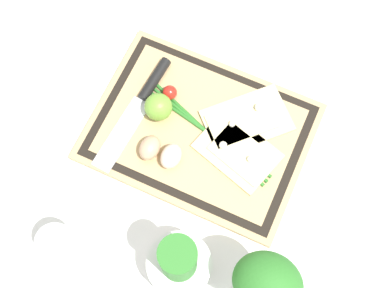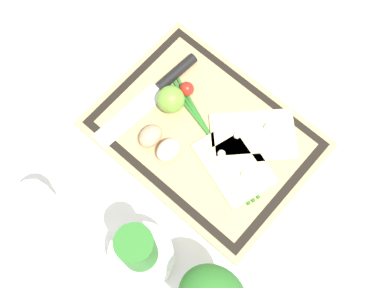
{
  "view_description": "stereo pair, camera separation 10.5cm",
  "coord_description": "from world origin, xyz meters",
  "px_view_note": "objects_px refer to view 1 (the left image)",
  "views": [
    {
      "loc": [
        -0.15,
        0.36,
        1.03
      ],
      "look_at": [
        0.0,
        0.04,
        0.04
      ],
      "focal_mm": 50.0,
      "sensor_mm": 36.0,
      "label": 1
    },
    {
      "loc": [
        -0.24,
        0.31,
        1.03
      ],
      "look_at": [
        0.0,
        0.04,
        0.04
      ],
      "focal_mm": 50.0,
      "sensor_mm": 36.0,
      "label": 2
    }
  ],
  "objects_px": {
    "pizza_slice_far": "(238,152)",
    "sauce_jar": "(61,246)",
    "pizza_slice_near": "(246,120)",
    "cherry_tomato_red": "(170,93)",
    "herb_glass": "(264,286)",
    "egg_pink": "(171,156)",
    "herb_pot": "(179,264)",
    "knife": "(145,95)",
    "lime": "(158,108)",
    "egg_brown": "(150,148)"
  },
  "relations": [
    {
      "from": "pizza_slice_far",
      "to": "sauce_jar",
      "type": "bearing_deg",
      "value": 54.06
    },
    {
      "from": "pizza_slice_far",
      "to": "pizza_slice_near",
      "type": "bearing_deg",
      "value": -79.9
    },
    {
      "from": "cherry_tomato_red",
      "to": "herb_glass",
      "type": "distance_m",
      "value": 0.43
    },
    {
      "from": "egg_pink",
      "to": "herb_pot",
      "type": "height_order",
      "value": "herb_pot"
    },
    {
      "from": "herb_pot",
      "to": "sauce_jar",
      "type": "relative_size",
      "value": 2.01
    },
    {
      "from": "sauce_jar",
      "to": "knife",
      "type": "bearing_deg",
      "value": -90.53
    },
    {
      "from": "lime",
      "to": "herb_pot",
      "type": "height_order",
      "value": "herb_pot"
    },
    {
      "from": "herb_glass",
      "to": "lime",
      "type": "bearing_deg",
      "value": -37.58
    },
    {
      "from": "knife",
      "to": "egg_pink",
      "type": "xyz_separation_m",
      "value": [
        -0.11,
        0.1,
        0.01
      ]
    },
    {
      "from": "pizza_slice_far",
      "to": "herb_glass",
      "type": "xyz_separation_m",
      "value": [
        -0.13,
        0.23,
        0.1
      ]
    },
    {
      "from": "cherry_tomato_red",
      "to": "sauce_jar",
      "type": "bearing_deg",
      "value": 82.46
    },
    {
      "from": "knife",
      "to": "herb_pot",
      "type": "xyz_separation_m",
      "value": [
        -0.21,
        0.29,
        0.04
      ]
    },
    {
      "from": "cherry_tomato_red",
      "to": "herb_glass",
      "type": "relative_size",
      "value": 0.14
    },
    {
      "from": "pizza_slice_near",
      "to": "lime",
      "type": "relative_size",
      "value": 3.49
    },
    {
      "from": "pizza_slice_far",
      "to": "egg_brown",
      "type": "bearing_deg",
      "value": 23.49
    },
    {
      "from": "egg_pink",
      "to": "cherry_tomato_red",
      "type": "distance_m",
      "value": 0.14
    },
    {
      "from": "knife",
      "to": "lime",
      "type": "distance_m",
      "value": 0.05
    },
    {
      "from": "egg_pink",
      "to": "sauce_jar",
      "type": "distance_m",
      "value": 0.27
    },
    {
      "from": "lime",
      "to": "egg_pink",
      "type": "bearing_deg",
      "value": 129.92
    },
    {
      "from": "egg_pink",
      "to": "pizza_slice_far",
      "type": "bearing_deg",
      "value": -149.38
    },
    {
      "from": "herb_glass",
      "to": "cherry_tomato_red",
      "type": "bearing_deg",
      "value": -42.83
    },
    {
      "from": "herb_glass",
      "to": "knife",
      "type": "bearing_deg",
      "value": -36.66
    },
    {
      "from": "pizza_slice_far",
      "to": "egg_pink",
      "type": "distance_m",
      "value": 0.13
    },
    {
      "from": "pizza_slice_far",
      "to": "lime",
      "type": "height_order",
      "value": "lime"
    },
    {
      "from": "egg_brown",
      "to": "pizza_slice_near",
      "type": "bearing_deg",
      "value": -137.16
    },
    {
      "from": "pizza_slice_near",
      "to": "lime",
      "type": "xyz_separation_m",
      "value": [
        0.17,
        0.06,
        0.02
      ]
    },
    {
      "from": "pizza_slice_near",
      "to": "herb_pot",
      "type": "height_order",
      "value": "herb_pot"
    },
    {
      "from": "pizza_slice_near",
      "to": "pizza_slice_far",
      "type": "distance_m",
      "value": 0.07
    },
    {
      "from": "egg_pink",
      "to": "cherry_tomato_red",
      "type": "bearing_deg",
      "value": -63.67
    },
    {
      "from": "pizza_slice_near",
      "to": "lime",
      "type": "bearing_deg",
      "value": 18.75
    },
    {
      "from": "pizza_slice_near",
      "to": "cherry_tomato_red",
      "type": "distance_m",
      "value": 0.17
    },
    {
      "from": "pizza_slice_far",
      "to": "sauce_jar",
      "type": "height_order",
      "value": "sauce_jar"
    },
    {
      "from": "pizza_slice_far",
      "to": "lime",
      "type": "relative_size",
      "value": 3.18
    },
    {
      "from": "egg_pink",
      "to": "herb_glass",
      "type": "distance_m",
      "value": 0.31
    },
    {
      "from": "egg_pink",
      "to": "lime",
      "type": "relative_size",
      "value": 0.93
    },
    {
      "from": "egg_pink",
      "to": "herb_pot",
      "type": "distance_m",
      "value": 0.21
    },
    {
      "from": "herb_pot",
      "to": "herb_glass",
      "type": "bearing_deg",
      "value": -172.02
    },
    {
      "from": "knife",
      "to": "herb_pot",
      "type": "height_order",
      "value": "herb_pot"
    },
    {
      "from": "pizza_slice_near",
      "to": "egg_pink",
      "type": "bearing_deg",
      "value": 52.85
    },
    {
      "from": "pizza_slice_near",
      "to": "egg_brown",
      "type": "xyz_separation_m",
      "value": [
        0.15,
        0.14,
        0.01
      ]
    },
    {
      "from": "egg_brown",
      "to": "herb_pot",
      "type": "xyz_separation_m",
      "value": [
        -0.15,
        0.18,
        0.03
      ]
    },
    {
      "from": "knife",
      "to": "egg_pink",
      "type": "bearing_deg",
      "value": 136.55
    },
    {
      "from": "knife",
      "to": "cherry_tomato_red",
      "type": "relative_size",
      "value": 9.0
    },
    {
      "from": "egg_brown",
      "to": "herb_glass",
      "type": "height_order",
      "value": "herb_glass"
    },
    {
      "from": "pizza_slice_near",
      "to": "cherry_tomato_red",
      "type": "relative_size",
      "value": 6.58
    },
    {
      "from": "pizza_slice_near",
      "to": "herb_pot",
      "type": "relative_size",
      "value": 1.0
    },
    {
      "from": "cherry_tomato_red",
      "to": "pizza_slice_near",
      "type": "bearing_deg",
      "value": -175.99
    },
    {
      "from": "egg_brown",
      "to": "cherry_tomato_red",
      "type": "distance_m",
      "value": 0.13
    },
    {
      "from": "pizza_slice_near",
      "to": "egg_pink",
      "type": "height_order",
      "value": "egg_pink"
    },
    {
      "from": "pizza_slice_far",
      "to": "egg_brown",
      "type": "relative_size",
      "value": 3.43
    }
  ]
}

